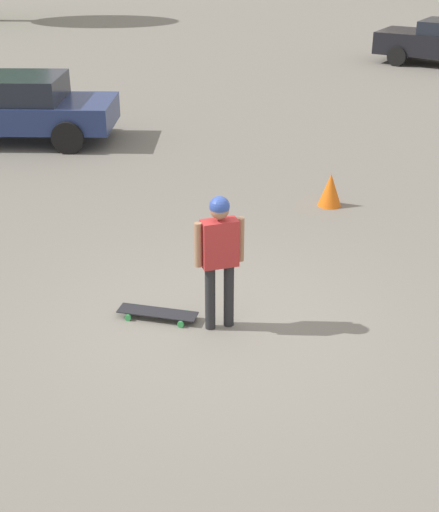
{
  "coord_description": "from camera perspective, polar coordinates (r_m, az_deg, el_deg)",
  "views": [
    {
      "loc": [
        -7.19,
        0.58,
        4.32
      ],
      "look_at": [
        0.0,
        0.0,
        0.91
      ],
      "focal_mm": 50.0,
      "sensor_mm": 36.0,
      "label": 1
    }
  ],
  "objects": [
    {
      "name": "person",
      "position": [
        7.94,
        0.0,
        0.62
      ],
      "size": [
        0.29,
        0.57,
        1.62
      ],
      "rotation": [
        0.0,
        0.0,
        -1.34
      ],
      "color": "#262628",
      "rests_on": "ground_plane"
    },
    {
      "name": "ground_plane",
      "position": [
        8.41,
        0.0,
        -5.63
      ],
      "size": [
        220.0,
        220.0,
        0.0
      ],
      "primitive_type": "plane",
      "color": "gray"
    },
    {
      "name": "traffic_cone",
      "position": [
        11.98,
        8.85,
        5.25
      ],
      "size": [
        0.39,
        0.39,
        0.55
      ],
      "color": "orange",
      "rests_on": "ground_plane"
    },
    {
      "name": "skateboard",
      "position": [
        8.56,
        -4.98,
        -4.56
      ],
      "size": [
        0.53,
        0.99,
        0.09
      ],
      "rotation": [
        0.0,
        0.0,
        1.25
      ],
      "color": "#232328",
      "rests_on": "ground_plane"
    },
    {
      "name": "car_parked_near",
      "position": [
        16.03,
        -16.0,
        11.37
      ],
      "size": [
        2.32,
        4.37,
        1.39
      ],
      "rotation": [
        0.0,
        0.0,
        1.46
      ],
      "color": "navy",
      "rests_on": "ground_plane"
    }
  ]
}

